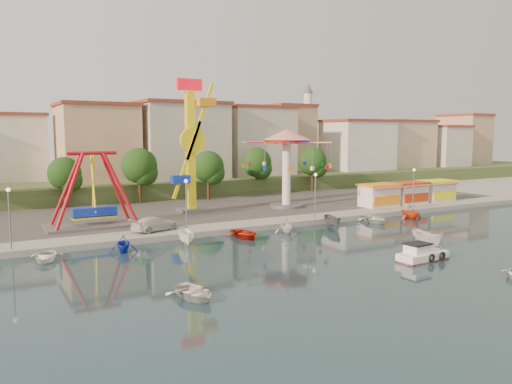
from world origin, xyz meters
TOP-DOWN VIEW (x-y plane):
  - ground at (0.00, 0.00)m, footprint 200.00×200.00m
  - quay_deck at (0.00, 62.00)m, footprint 200.00×100.00m
  - asphalt_pad at (0.00, 30.00)m, footprint 90.00×28.00m
  - hill_terrace at (0.00, 67.00)m, footprint 200.00×60.00m
  - pirate_ship_ride at (-15.56, 20.21)m, footprint 10.00×5.00m
  - kamikaze_tower at (-2.70, 24.06)m, footprint 4.47×3.10m
  - wave_swinger at (9.81, 21.97)m, footprint 11.60×11.60m
  - booth_left at (21.28, 16.49)m, footprint 5.40×3.78m
  - booth_mid at (26.78, 16.49)m, footprint 5.40×3.78m
  - booth_right at (32.51, 16.49)m, footprint 5.40×3.78m
  - lamp_post_0 at (-24.00, 13.00)m, footprint 0.14×0.14m
  - lamp_post_1 at (-8.00, 13.00)m, footprint 0.14×0.14m
  - lamp_post_2 at (8.00, 13.00)m, footprint 0.14×0.14m
  - lamp_post_3 at (24.00, 13.00)m, footprint 0.14×0.14m
  - tree_1 at (-16.00, 36.24)m, footprint 4.35×4.35m
  - tree_2 at (-6.00, 35.81)m, footprint 5.02×5.02m
  - tree_3 at (4.00, 34.36)m, footprint 4.68×4.68m
  - tree_4 at (14.00, 37.35)m, footprint 4.86×4.86m
  - tree_5 at (24.00, 35.54)m, footprint 4.83×4.83m
  - building_1 at (-21.33, 51.38)m, footprint 12.33×9.01m
  - building_2 at (-8.19, 51.96)m, footprint 11.95×9.28m
  - building_3 at (5.60, 48.80)m, footprint 12.59×10.50m
  - building_4 at (19.07, 52.20)m, footprint 10.75×9.23m
  - building_5 at (32.37, 50.33)m, footprint 12.77×10.96m
  - building_6 at (44.15, 48.77)m, footprint 8.23×8.98m
  - building_7 at (56.03, 53.70)m, footprint 11.59×10.93m
  - building_8 at (69.93, 47.19)m, footprint 12.84×9.28m
  - building_9 at (83.46, 49.95)m, footprint 12.95×9.17m
  - minaret at (36.00, 54.00)m, footprint 2.80×2.80m
  - cabin_motorboat at (5.28, -5.48)m, footprint 4.77×2.10m
  - rowboat_a at (-14.70, -5.00)m, footprint 3.28×4.20m
  - skiff at (9.99, -1.88)m, footprint 1.99×3.98m
  - van at (-10.77, 14.78)m, footprint 5.37×3.51m
  - moored_boat_0 at (-21.71, 9.80)m, footprint 3.39×4.17m
  - moored_boat_1 at (-15.28, 9.80)m, footprint 3.11×3.38m
  - moored_boat_2 at (-9.31, 9.80)m, footprint 2.22×3.88m
  - moored_boat_3 at (-3.06, 9.80)m, footprint 3.02×4.15m
  - moored_boat_4 at (1.96, 9.80)m, footprint 3.38×3.66m
  - moored_boat_5 at (8.06, 9.80)m, footprint 2.32×3.79m
  - moored_boat_6 at (14.42, 9.80)m, footprint 3.74×4.69m
  - moored_boat_7 at (20.15, 9.80)m, footprint 3.03×3.45m

SIDE VIEW (x-z plane):
  - ground at x=0.00m, z-range 0.00..0.00m
  - quay_deck at x=0.00m, z-range 0.00..0.60m
  - moored_boat_0 at x=-21.71m, z-range 0.00..0.76m
  - rowboat_a at x=-14.70m, z-range 0.00..0.79m
  - moored_boat_3 at x=-3.06m, z-range 0.00..0.85m
  - moored_boat_6 at x=14.42m, z-range 0.00..0.87m
  - cabin_motorboat at x=5.28m, z-range -0.38..1.26m
  - asphalt_pad at x=0.00m, z-range 0.60..0.61m
  - moored_boat_5 at x=8.06m, z-range 0.00..1.37m
  - moored_boat_2 at x=-9.31m, z-range 0.00..1.41m
  - skiff at x=9.99m, z-range 0.00..1.47m
  - moored_boat_1 at x=-15.28m, z-range 0.00..1.50m
  - moored_boat_4 at x=1.96m, z-range 0.00..1.60m
  - moored_boat_7 at x=20.15m, z-range 0.00..1.73m
  - van at x=-10.77m, z-range 0.60..2.05m
  - hill_terrace at x=0.00m, z-range 0.00..3.00m
  - booth_left at x=21.28m, z-range 0.62..3.70m
  - booth_mid at x=26.78m, z-range 0.62..3.70m
  - booth_right at x=32.51m, z-range 0.62..3.70m
  - lamp_post_0 at x=-24.00m, z-range 0.60..5.60m
  - lamp_post_1 at x=-8.00m, z-range 0.60..5.60m
  - lamp_post_2 at x=8.00m, z-range 0.60..5.60m
  - lamp_post_3 at x=24.00m, z-range 0.60..5.60m
  - pirate_ship_ride at x=-15.56m, z-range 0.39..8.39m
  - tree_1 at x=-16.00m, z-range 1.80..8.60m
  - tree_3 at x=4.00m, z-range 1.90..9.21m
  - tree_5 at x=24.00m, z-range 1.94..9.48m
  - tree_4 at x=14.00m, z-range 1.95..9.55m
  - tree_2 at x=-6.00m, z-range 1.99..9.84m
  - building_1 at x=-21.33m, z-range 3.00..11.63m
  - building_7 at x=56.03m, z-range 3.00..11.76m
  - building_3 at x=5.60m, z-range 3.00..12.20m
  - building_9 at x=83.46m, z-range 3.00..12.21m
  - building_4 at x=19.07m, z-range 3.00..12.24m
  - wave_swinger at x=9.81m, z-range 3.00..13.40m
  - kamikaze_tower at x=-2.70m, z-range 0.33..16.83m
  - building_5 at x=32.37m, z-range 3.00..14.21m
  - building_2 at x=-8.19m, z-range 3.00..14.23m
  - building_6 at x=44.15m, z-range 3.00..15.36m
  - building_8 at x=69.93m, z-range 3.00..15.58m
  - minaret at x=36.00m, z-range 3.55..21.55m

